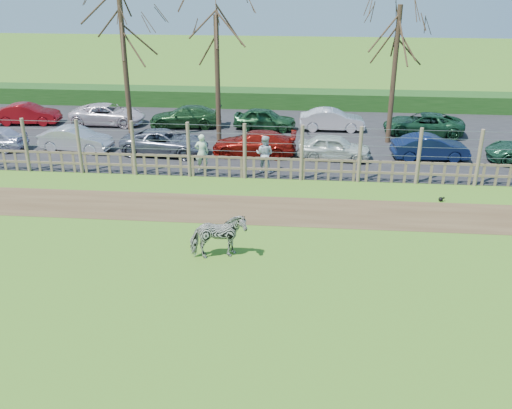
# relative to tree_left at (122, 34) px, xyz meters

# --- Properties ---
(ground) EXTENTS (120.00, 120.00, 0.00)m
(ground) POSITION_rel_tree_left_xyz_m (6.50, -12.50, -5.62)
(ground) COLOR #70A530
(ground) RESTS_ON ground
(dirt_strip) EXTENTS (34.00, 2.80, 0.01)m
(dirt_strip) POSITION_rel_tree_left_xyz_m (6.50, -8.00, -5.61)
(dirt_strip) COLOR brown
(dirt_strip) RESTS_ON ground
(asphalt) EXTENTS (44.00, 13.00, 0.04)m
(asphalt) POSITION_rel_tree_left_xyz_m (6.50, 2.00, -5.60)
(asphalt) COLOR #232326
(asphalt) RESTS_ON ground
(hedge) EXTENTS (46.00, 2.00, 1.10)m
(hedge) POSITION_rel_tree_left_xyz_m (6.50, 9.00, -5.07)
(hedge) COLOR #1E4716
(hedge) RESTS_ON ground
(fence) EXTENTS (30.16, 0.16, 2.50)m
(fence) POSITION_rel_tree_left_xyz_m (6.50, -4.50, -4.81)
(fence) COLOR brown
(fence) RESTS_ON ground
(tree_left) EXTENTS (4.80, 4.80, 7.88)m
(tree_left) POSITION_rel_tree_left_xyz_m (0.00, 0.00, 0.00)
(tree_left) COLOR #3D2B1E
(tree_left) RESTS_ON ground
(tree_mid) EXTENTS (4.80, 4.80, 6.83)m
(tree_mid) POSITION_rel_tree_left_xyz_m (4.50, 1.00, -0.75)
(tree_mid) COLOR #3D2B1E
(tree_mid) RESTS_ON ground
(tree_right) EXTENTS (4.80, 4.80, 7.35)m
(tree_right) POSITION_rel_tree_left_xyz_m (13.50, 1.50, -0.37)
(tree_right) COLOR #3D2B1E
(tree_right) RESTS_ON ground
(zebra) EXTENTS (1.96, 1.29, 1.52)m
(zebra) POSITION_rel_tree_left_xyz_m (6.45, -11.95, -4.86)
(zebra) COLOR gray
(zebra) RESTS_ON ground
(visitor_a) EXTENTS (0.70, 0.53, 1.72)m
(visitor_a) POSITION_rel_tree_left_xyz_m (4.45, -3.78, -4.71)
(visitor_a) COLOR #C4EBB8
(visitor_a) RESTS_ON asphalt
(visitor_b) EXTENTS (0.99, 0.87, 1.72)m
(visitor_b) POSITION_rel_tree_left_xyz_m (7.32, -3.75, -4.71)
(visitor_b) COLOR silver
(visitor_b) RESTS_ON asphalt
(crow) EXTENTS (0.24, 0.18, 0.20)m
(crow) POSITION_rel_tree_left_xyz_m (14.68, -6.44, -5.52)
(crow) COLOR black
(crow) RESTS_ON ground
(car_1) EXTENTS (3.76, 1.66, 1.20)m
(car_1) POSITION_rel_tree_left_xyz_m (-2.45, -1.42, -4.98)
(car_1) COLOR #B7B4BC
(car_1) RESTS_ON asphalt
(car_2) EXTENTS (4.47, 2.35, 1.20)m
(car_2) POSITION_rel_tree_left_xyz_m (2.17, -1.52, -4.98)
(car_2) COLOR slate
(car_2) RESTS_ON asphalt
(car_3) EXTENTS (4.15, 1.72, 1.20)m
(car_3) POSITION_rel_tree_left_xyz_m (6.62, -1.33, -4.98)
(car_3) COLOR maroon
(car_3) RESTS_ON asphalt
(car_4) EXTENTS (3.65, 1.76, 1.20)m
(car_4) POSITION_rel_tree_left_xyz_m (10.54, -1.57, -4.98)
(car_4) COLOR silver
(car_4) RESTS_ON asphalt
(car_5) EXTENTS (3.74, 1.57, 1.20)m
(car_5) POSITION_rel_tree_left_xyz_m (15.16, -1.20, -4.98)
(car_5) COLOR #0F1B41
(car_5) RESTS_ON asphalt
(car_7) EXTENTS (3.74, 1.59, 1.20)m
(car_7) POSITION_rel_tree_left_xyz_m (-7.21, 3.31, -4.98)
(car_7) COLOR maroon
(car_7) RESTS_ON asphalt
(car_8) EXTENTS (4.33, 2.02, 1.20)m
(car_8) POSITION_rel_tree_left_xyz_m (-2.49, 3.66, -4.98)
(car_8) COLOR silver
(car_8) RESTS_ON asphalt
(car_9) EXTENTS (4.25, 1.98, 1.20)m
(car_9) POSITION_rel_tree_left_xyz_m (2.16, 3.56, -4.98)
(car_9) COLOR #224D24
(car_9) RESTS_ON asphalt
(car_10) EXTENTS (3.65, 1.76, 1.20)m
(car_10) POSITION_rel_tree_left_xyz_m (6.78, 3.46, -4.98)
(car_10) COLOR #1F4D28
(car_10) RESTS_ON asphalt
(car_11) EXTENTS (3.66, 1.32, 1.20)m
(car_11) POSITION_rel_tree_left_xyz_m (10.60, 3.61, -4.98)
(car_11) COLOR white
(car_11) RESTS_ON asphalt
(car_12) EXTENTS (4.47, 2.34, 1.20)m
(car_12) POSITION_rel_tree_left_xyz_m (15.58, 3.12, -4.98)
(car_12) COLOR #1C4A2C
(car_12) RESTS_ON asphalt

